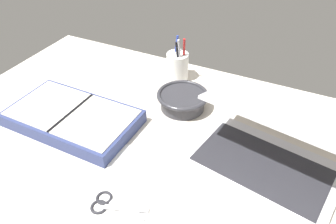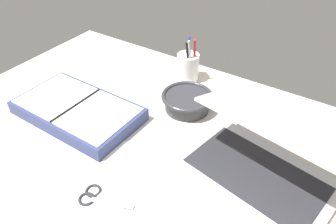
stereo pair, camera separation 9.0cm
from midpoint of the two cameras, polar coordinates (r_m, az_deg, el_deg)
desk_top at (r=87.16cm, az=-0.15°, el=-8.56°), size 140.00×100.00×2.00cm
laptop at (r=83.86cm, az=19.58°, el=-7.54°), size 41.26×38.70×17.14cm
bowl at (r=101.16cm, az=5.91°, el=1.86°), size 16.12×16.12×5.36cm
pen_cup at (r=114.67cm, az=5.76°, el=7.78°), size 7.65×7.65×16.17cm
planner at (r=100.74cm, az=-13.03°, el=0.16°), size 37.66×21.96×4.42cm
scissors at (r=78.73cm, az=-9.25°, el=-14.58°), size 13.26×6.49×0.80cm
paper_sheet_front at (r=79.91cm, az=-3.21°, el=-13.18°), size 28.25×33.95×0.16cm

